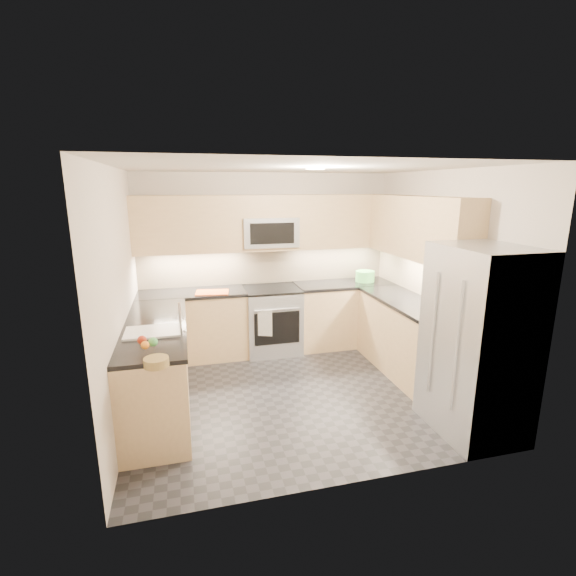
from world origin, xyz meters
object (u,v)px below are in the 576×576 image
object	(u,v)px
microwave	(269,232)
fruit_basket	(156,362)
gas_range	(272,320)
utensil_bowl	(365,276)
cutting_board	(212,292)
refrigerator	(478,342)

from	to	relation	value
microwave	fruit_basket	distance (m)	2.94
gas_range	microwave	distance (m)	1.25
utensil_bowl	fruit_basket	size ratio (longest dim) A/B	1.44
utensil_bowl	microwave	bearing A→B (deg)	176.16
gas_range	cutting_board	xyz separation A→B (m)	(-0.83, -0.10, 0.49)
refrigerator	fruit_basket	world-z (taller)	refrigerator
gas_range	fruit_basket	bearing A→B (deg)	-121.27
gas_range	refrigerator	distance (m)	2.86
gas_range	microwave	bearing A→B (deg)	90.00
refrigerator	cutting_board	distance (m)	3.25
fruit_basket	microwave	bearing A→B (deg)	60.04
refrigerator	fruit_basket	bearing A→B (deg)	178.44
cutting_board	fruit_basket	distance (m)	2.32
refrigerator	cutting_board	world-z (taller)	refrigerator
microwave	cutting_board	bearing A→B (deg)	-164.50
microwave	fruit_basket	xyz separation A→B (m)	(-1.43, -2.47, -0.72)
microwave	refrigerator	world-z (taller)	microwave
gas_range	refrigerator	bearing A→B (deg)	-59.12
cutting_board	microwave	bearing A→B (deg)	15.50
microwave	cutting_board	world-z (taller)	microwave
gas_range	fruit_basket	size ratio (longest dim) A/B	4.72
utensil_bowl	cutting_board	world-z (taller)	utensil_bowl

